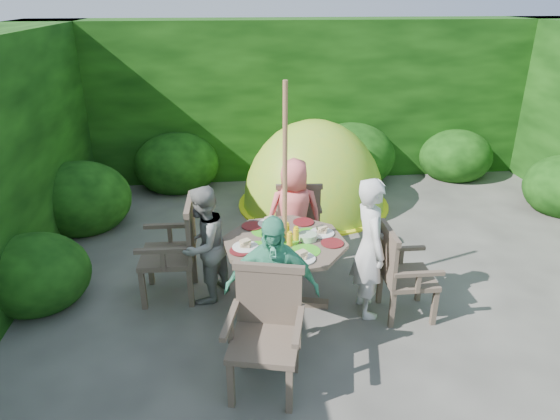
{
  "coord_description": "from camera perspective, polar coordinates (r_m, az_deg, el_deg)",
  "views": [
    {
      "loc": [
        -1.41,
        -4.29,
        2.86
      ],
      "look_at": [
        -0.9,
        0.3,
        0.85
      ],
      "focal_mm": 32.0,
      "sensor_mm": 36.0,
      "label": 1
    }
  ],
  "objects": [
    {
      "name": "child_left",
      "position": [
        4.94,
        -8.73,
        -3.98
      ],
      "size": [
        0.7,
        0.74,
        1.2
      ],
      "primitive_type": "imported",
      "rotation": [
        0.0,
        0.0,
        -2.13
      ],
      "color": "gray",
      "rests_on": "ground"
    },
    {
      "name": "garden_chair_left",
      "position": [
        5.08,
        -11.82,
        -4.36
      ],
      "size": [
        0.55,
        0.61,
        0.99
      ],
      "rotation": [
        0.0,
        0.0,
        -1.6
      ],
      "color": "#46392E",
      "rests_on": "ground"
    },
    {
      "name": "child_front",
      "position": [
        4.08,
        -0.94,
        -9.19
      ],
      "size": [
        0.8,
        0.41,
        1.32
      ],
      "primitive_type": "imported",
      "rotation": [
        0.0,
        0.0,
        -0.12
      ],
      "color": "#4EB68C",
      "rests_on": "ground"
    },
    {
      "name": "hedge_enclosure",
      "position": [
        6.02,
        7.52,
        7.8
      ],
      "size": [
        9.0,
        9.0,
        2.5
      ],
      "color": "black",
      "rests_on": "ground"
    },
    {
      "name": "child_right",
      "position": [
        4.72,
        10.23,
        -4.28
      ],
      "size": [
        0.34,
        0.51,
        1.37
      ],
      "primitive_type": "imported",
      "rotation": [
        0.0,
        0.0,
        1.6
      ],
      "color": "silver",
      "rests_on": "ground"
    },
    {
      "name": "garden_chair_back",
      "position": [
        5.83,
        2.06,
        -0.7
      ],
      "size": [
        0.56,
        0.51,
        0.88
      ],
      "rotation": [
        0.0,
        0.0,
        3.06
      ],
      "color": "#46392E",
      "rests_on": "ground"
    },
    {
      "name": "parasol_pole",
      "position": [
        4.57,
        0.55,
        0.89
      ],
      "size": [
        0.05,
        0.05,
        2.2
      ],
      "primitive_type": "cylinder",
      "rotation": [
        0.0,
        0.0,
        -0.25
      ],
      "color": "#95633B",
      "rests_on": "ground"
    },
    {
      "name": "child_back",
      "position": [
        5.49,
        1.61,
        -0.48
      ],
      "size": [
        0.63,
        0.42,
        1.26
      ],
      "primitive_type": "imported",
      "rotation": [
        0.0,
        0.0,
        3.11
      ],
      "color": "#FE6B69",
      "rests_on": "ground"
    },
    {
      "name": "patio_table",
      "position": [
        4.79,
        0.58,
        -4.71
      ],
      "size": [
        1.47,
        1.47,
        0.85
      ],
      "rotation": [
        0.0,
        0.0,
        -0.25
      ],
      "color": "#46392E",
      "rests_on": "ground"
    },
    {
      "name": "ground",
      "position": [
        5.35,
        10.11,
        -9.23
      ],
      "size": [
        60.0,
        60.0,
        0.0
      ],
      "primitive_type": "plane",
      "color": "#413F3A",
      "rests_on": "ground"
    },
    {
      "name": "garden_chair_right",
      "position": [
        4.84,
        13.67,
        -6.87
      ],
      "size": [
        0.48,
        0.53,
        0.87
      ],
      "rotation": [
        0.0,
        0.0,
        1.56
      ],
      "color": "#46392E",
      "rests_on": "ground"
    },
    {
      "name": "dome_tent",
      "position": [
        7.37,
        3.82,
        0.63
      ],
      "size": [
        2.19,
        2.19,
        2.51
      ],
      "rotation": [
        0.0,
        0.0,
        0.07
      ],
      "color": "#B0CA27",
      "rests_on": "ground"
    },
    {
      "name": "garden_chair_front",
      "position": [
        3.92,
        -1.61,
        -13.42
      ],
      "size": [
        0.67,
        0.62,
        0.94
      ],
      "rotation": [
        0.0,
        0.0,
        -0.24
      ],
      "color": "#46392E",
      "rests_on": "ground"
    }
  ]
}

